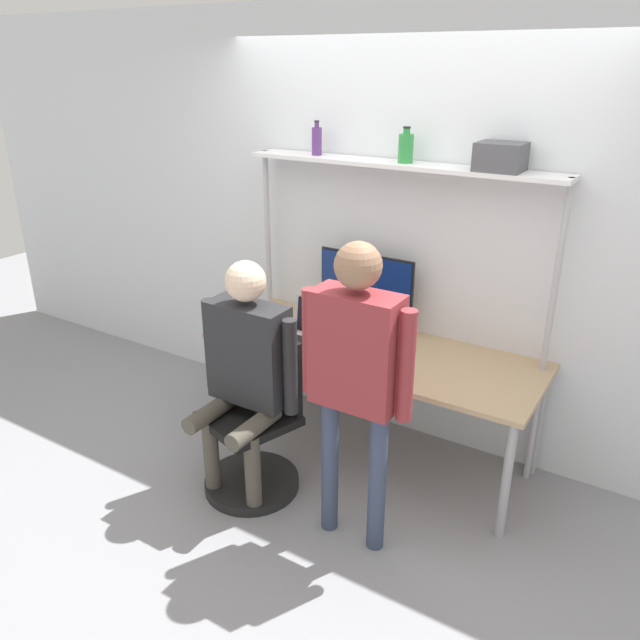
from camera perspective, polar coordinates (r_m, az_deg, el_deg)
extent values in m
plane|color=gray|center=(3.89, 1.53, -14.65)|extent=(12.00, 12.00, 0.00)
cube|color=silver|center=(3.96, 7.82, 7.70)|extent=(8.00, 0.06, 2.70)
cube|color=tan|center=(3.82, 4.73, -2.77)|extent=(2.05, 0.77, 0.03)
cylinder|color=#A5A5AA|center=(4.24, -9.25, -5.89)|extent=(0.05, 0.05, 0.71)
cylinder|color=#A5A5AA|center=(3.46, 16.67, -13.84)|extent=(0.05, 0.05, 0.71)
cylinder|color=#A5A5AA|center=(4.68, -4.10, -2.72)|extent=(0.05, 0.05, 0.71)
cylinder|color=#A5A5AA|center=(4.00, 19.32, -8.86)|extent=(0.05, 0.05, 0.71)
cube|color=white|center=(3.73, 7.18, 13.93)|extent=(1.95, 0.23, 0.02)
cylinder|color=#B2B2B7|center=(4.42, -4.66, 3.44)|extent=(0.04, 0.04, 1.81)
cylinder|color=#B2B2B7|center=(3.69, 20.01, -1.91)|extent=(0.04, 0.04, 1.81)
cylinder|color=black|center=(4.09, 4.05, -0.64)|extent=(0.18, 0.18, 0.01)
cylinder|color=black|center=(4.06, 4.08, 0.33)|extent=(0.06, 0.06, 0.14)
cube|color=black|center=(3.98, 4.22, 3.54)|extent=(0.65, 0.01, 0.36)
cube|color=navy|center=(3.98, 4.18, 3.51)|extent=(0.63, 0.02, 0.34)
cube|color=#BCBCC1|center=(3.87, -1.24, -2.02)|extent=(0.30, 0.25, 0.01)
cube|color=black|center=(3.85, -1.40, -2.04)|extent=(0.26, 0.14, 0.00)
cube|color=#BCBCC1|center=(3.90, -0.37, 0.30)|extent=(0.30, 0.04, 0.25)
cube|color=black|center=(3.90, -0.42, 0.26)|extent=(0.27, 0.03, 0.22)
cube|color=black|center=(3.74, 1.54, -2.93)|extent=(0.07, 0.15, 0.01)
cube|color=black|center=(3.74, 1.54, -2.85)|extent=(0.06, 0.13, 0.00)
cylinder|color=black|center=(3.86, -6.23, -14.53)|extent=(0.56, 0.56, 0.06)
cylinder|color=#4C4C51|center=(3.73, -6.38, -11.80)|extent=(0.06, 0.06, 0.39)
cube|color=black|center=(3.61, -6.53, -8.94)|extent=(0.58, 0.58, 0.05)
cube|color=black|center=(3.59, -3.91, -4.45)|extent=(0.41, 0.17, 0.45)
cylinder|color=#4C473D|center=(3.71, -9.88, -12.33)|extent=(0.09, 0.09, 0.50)
cylinder|color=#4C473D|center=(3.55, -6.14, -13.91)|extent=(0.09, 0.09, 0.50)
cylinder|color=#4C473D|center=(3.57, -9.88, -8.24)|extent=(0.10, 0.38, 0.10)
cylinder|color=#4C473D|center=(3.41, -6.04, -9.69)|extent=(0.10, 0.38, 0.10)
cube|color=#262628|center=(3.44, -6.51, -3.01)|extent=(0.46, 0.20, 0.57)
cylinder|color=#262628|center=(3.61, -9.94, -2.21)|extent=(0.08, 0.08, 0.54)
cylinder|color=#262628|center=(3.30, -2.73, -4.36)|extent=(0.08, 0.08, 0.54)
sphere|color=beige|center=(3.29, -6.83, 3.55)|extent=(0.22, 0.22, 0.22)
cylinder|color=#38425B|center=(3.34, 0.91, -13.03)|extent=(0.09, 0.09, 0.81)
cylinder|color=#38425B|center=(3.24, 5.25, -14.49)|extent=(0.09, 0.09, 0.81)
cube|color=maroon|center=(2.93, 3.32, -2.79)|extent=(0.43, 0.20, 0.57)
cylinder|color=maroon|center=(3.06, -0.93, -1.96)|extent=(0.08, 0.08, 0.55)
cylinder|color=maroon|center=(2.84, 7.89, -4.24)|extent=(0.08, 0.08, 0.55)
sphere|color=#8C664C|center=(2.78, 3.51, 4.99)|extent=(0.22, 0.22, 0.22)
cylinder|color=#2D8C3F|center=(3.70, 7.85, 15.27)|extent=(0.09, 0.09, 0.16)
cylinder|color=#2D8C3F|center=(3.69, 7.93, 16.73)|extent=(0.04, 0.04, 0.03)
cylinder|color=black|center=(3.69, 7.95, 17.04)|extent=(0.04, 0.04, 0.01)
cylinder|color=#593372|center=(3.98, -0.29, 16.01)|extent=(0.06, 0.06, 0.16)
cylinder|color=#593372|center=(3.97, -0.30, 17.41)|extent=(0.03, 0.03, 0.03)
cylinder|color=black|center=(3.97, -0.30, 17.71)|extent=(0.03, 0.03, 0.01)
cube|color=#4C4C51|center=(3.51, 16.18, 14.14)|extent=(0.24, 0.21, 0.15)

